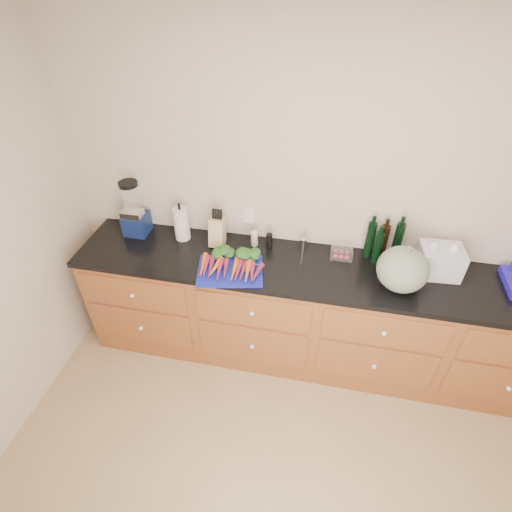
% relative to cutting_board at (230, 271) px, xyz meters
% --- Properties ---
extents(wall_back, '(4.10, 0.05, 2.60)m').
position_rel_cutting_board_xyz_m(wall_back, '(0.64, 0.48, 0.35)').
color(wall_back, beige).
rests_on(wall_back, ground).
extents(ceiling, '(4.10, 3.30, 0.05)m').
position_rel_cutting_board_xyz_m(ceiling, '(0.64, -1.14, 1.68)').
color(ceiling, white).
rests_on(ceiling, wall_back).
extents(cabinets, '(3.60, 0.64, 0.90)m').
position_rel_cutting_board_xyz_m(cabinets, '(0.64, 0.16, -0.50)').
color(cabinets, brown).
rests_on(cabinets, ground).
extents(countertop, '(3.64, 0.62, 0.04)m').
position_rel_cutting_board_xyz_m(countertop, '(0.64, 0.16, -0.03)').
color(countertop, black).
rests_on(countertop, cabinets).
extents(cutting_board, '(0.51, 0.43, 0.01)m').
position_rel_cutting_board_xyz_m(cutting_board, '(0.00, 0.00, 0.00)').
color(cutting_board, '#131DA1').
rests_on(cutting_board, countertop).
extents(carrots, '(0.44, 0.32, 0.06)m').
position_rel_cutting_board_xyz_m(carrots, '(-0.00, 0.04, 0.03)').
color(carrots, orange).
rests_on(carrots, cutting_board).
extents(squash, '(0.33, 0.33, 0.30)m').
position_rel_cutting_board_xyz_m(squash, '(1.14, 0.08, 0.14)').
color(squash, slate).
rests_on(squash, countertop).
extents(blender_appliance, '(0.18, 0.18, 0.45)m').
position_rel_cutting_board_xyz_m(blender_appliance, '(-0.84, 0.32, 0.19)').
color(blender_appliance, '#101D4D').
rests_on(blender_appliance, countertop).
extents(paper_towel, '(0.12, 0.12, 0.26)m').
position_rel_cutting_board_xyz_m(paper_towel, '(-0.46, 0.32, 0.12)').
color(paper_towel, silver).
rests_on(paper_towel, countertop).
extents(knife_block, '(0.11, 0.11, 0.22)m').
position_rel_cutting_board_xyz_m(knife_block, '(-0.17, 0.30, 0.10)').
color(knife_block, tan).
rests_on(knife_block, countertop).
extents(grinder_salt, '(0.05, 0.05, 0.12)m').
position_rel_cutting_board_xyz_m(grinder_salt, '(0.10, 0.34, 0.05)').
color(grinder_salt, silver).
rests_on(grinder_salt, countertop).
extents(grinder_pepper, '(0.05, 0.05, 0.12)m').
position_rel_cutting_board_xyz_m(grinder_pepper, '(0.22, 0.34, 0.05)').
color(grinder_pepper, black).
rests_on(grinder_pepper, countertop).
extents(canister_chrome, '(0.05, 0.05, 0.11)m').
position_rel_cutting_board_xyz_m(canister_chrome, '(0.47, 0.34, 0.05)').
color(canister_chrome, silver).
rests_on(canister_chrome, countertop).
extents(tomato_box, '(0.16, 0.13, 0.07)m').
position_rel_cutting_board_xyz_m(tomato_box, '(0.76, 0.33, 0.03)').
color(tomato_box, white).
rests_on(tomato_box, countertop).
extents(bottles, '(0.25, 0.13, 0.30)m').
position_rel_cutting_board_xyz_m(bottles, '(1.03, 0.37, 0.13)').
color(bottles, black).
rests_on(bottles, countertop).
extents(grocery_bag, '(0.29, 0.24, 0.21)m').
position_rel_cutting_board_xyz_m(grocery_bag, '(1.41, 0.28, 0.10)').
color(grocery_bag, silver).
rests_on(grocery_bag, countertop).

